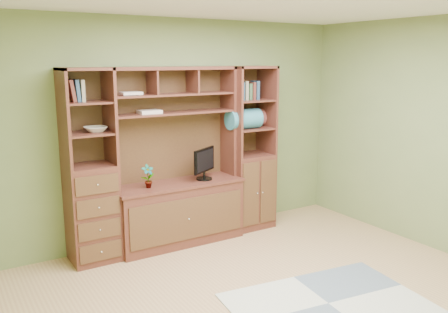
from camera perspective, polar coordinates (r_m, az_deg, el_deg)
room at (r=4.03m, az=7.31°, el=-0.34°), size 4.60×4.10×2.64m
center_hutch at (r=5.45m, az=-5.58°, el=-0.13°), size 1.54×0.53×2.05m
left_tower at (r=5.14m, az=-15.84°, el=-1.24°), size 0.50×0.45×2.05m
right_tower at (r=5.99m, az=3.08°, el=0.98°), size 0.55×0.45×2.05m
rug at (r=4.49m, az=12.44°, el=-16.91°), size 1.83×1.34×0.01m
monitor at (r=5.57m, az=-2.41°, el=-0.20°), size 0.46×0.38×0.52m
orchid at (r=5.30m, az=-9.14°, el=-2.37°), size 0.14×0.09×0.26m
magazines at (r=5.33m, az=-8.97°, el=5.34°), size 0.25×0.18×0.04m
bowl at (r=5.09m, az=-15.20°, el=3.18°), size 0.23×0.23×0.06m
blanket_teal at (r=5.82m, az=2.40°, el=4.53°), size 0.42×0.24×0.24m
blanket_red at (r=6.05m, az=3.40°, el=4.64°), size 0.38×0.21×0.21m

